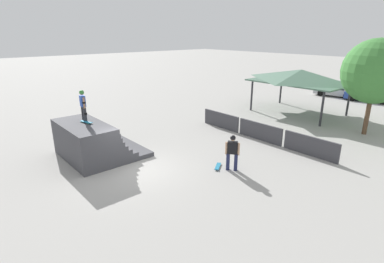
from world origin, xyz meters
name	(u,v)px	position (x,y,z in m)	size (l,w,h in m)	color
ground_plane	(135,170)	(0.00, 0.00, 0.00)	(160.00, 160.00, 0.00)	#A3A09B
quarter_pipe_ramp	(92,142)	(-2.79, -0.89, 0.83)	(4.02, 3.81, 1.90)	#424247
skater_on_deck	(83,103)	(-3.26, -0.94, 2.83)	(0.70, 0.27, 1.62)	#2D2D33
skateboard_on_deck	(86,122)	(-2.84, -1.02, 1.95)	(0.85, 0.37, 0.09)	green
bystander_walking	(232,150)	(3.06, 3.46, 1.03)	(0.62, 0.50, 1.76)	#1E2347
skateboard_on_ground	(218,166)	(2.44, 3.15, 0.06)	(0.65, 0.81, 0.09)	silver
barrier_fence	(260,131)	(1.30, 7.98, 0.53)	(9.65, 0.12, 1.05)	#3D3D42
pavilion_shelter	(301,76)	(-0.67, 15.61, 2.99)	(7.17, 5.05, 3.51)	#2D2D33
tree_beside_pavilion	(376,71)	(5.09, 13.99, 4.01)	(3.95, 3.95, 6.00)	brown
parked_car_silver	(336,90)	(-1.72, 24.80, 0.60)	(4.30, 2.40, 1.27)	#A8AAAF
parked_car_blue	(369,95)	(1.47, 24.72, 0.60)	(4.38, 2.51, 1.27)	navy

